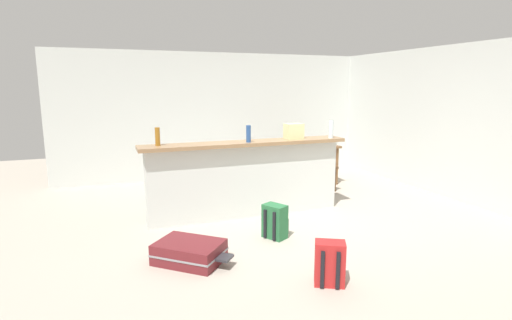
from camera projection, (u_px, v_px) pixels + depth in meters
name	position (u px, v px, depth m)	size (l,w,h in m)	color
ground_plane	(285.00, 221.00, 5.61)	(13.00, 13.00, 0.05)	#ADA393
wall_back	(222.00, 115.00, 8.17)	(6.60, 0.10, 2.50)	silver
wall_right	(442.00, 122.00, 6.73)	(0.10, 6.00, 2.50)	silver
partition_half_wall	(247.00, 181.00, 5.66)	(2.80, 0.20, 1.03)	silver
bar_countertop	(246.00, 143.00, 5.56)	(2.96, 0.40, 0.05)	#93704C
bottle_amber	(158.00, 137.00, 5.15)	(0.06, 0.06, 0.24)	#9E661E
bottle_blue	(248.00, 134.00, 5.45)	(0.07, 0.07, 0.24)	#284C89
bottle_clear	(331.00, 129.00, 5.90)	(0.07, 0.07, 0.27)	silver
grocery_bag	(294.00, 131.00, 5.85)	(0.26, 0.18, 0.22)	beige
dining_table	(306.00, 150.00, 7.59)	(1.10, 0.80, 0.74)	brown
dining_chair_near_partition	(319.00, 162.00, 7.07)	(0.48, 0.48, 0.93)	#4C331E
suitcase_flat_maroon	(190.00, 252.00, 4.22)	(0.84, 0.83, 0.22)	maroon
backpack_red	(330.00, 264.00, 3.73)	(0.33, 0.32, 0.42)	red
backpack_green	(275.00, 222.00, 4.88)	(0.32, 0.33, 0.42)	#286B3D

